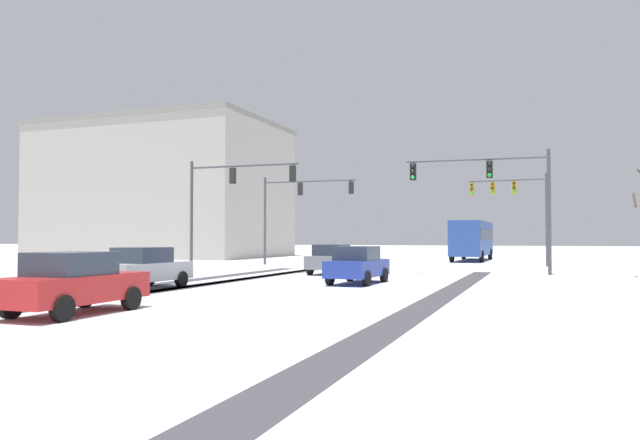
{
  "coord_description": "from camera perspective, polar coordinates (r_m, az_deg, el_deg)",
  "views": [
    {
      "loc": [
        9.42,
        -4.92,
        1.99
      ],
      "look_at": [
        0.0,
        20.63,
        2.8
      ],
      "focal_mm": 33.62,
      "sensor_mm": 36.0,
      "label": 1
    }
  ],
  "objects": [
    {
      "name": "car_grey_lead",
      "position": [
        33.02,
        1.16,
        -3.74
      ],
      "size": [
        1.9,
        4.14,
        1.62
      ],
      "color": "slate",
      "rests_on": "ground"
    },
    {
      "name": "office_building_far_left_block",
      "position": [
        66.08,
        -14.62,
        2.69
      ],
      "size": [
        23.92,
        16.19,
        13.96
      ],
      "color": "#B2ADA3",
      "rests_on": "ground"
    },
    {
      "name": "traffic_signal_near_right",
      "position": [
        32.41,
        16.43,
        3.16
      ],
      "size": [
        7.31,
        0.77,
        6.5
      ],
      "color": "#47474C",
      "rests_on": "ground"
    },
    {
      "name": "sidewalk_kerb_right",
      "position": [
        18.38,
        26.08,
        -7.56
      ],
      "size": [
        4.0,
        32.42,
        0.12
      ],
      "primitive_type": "cube",
      "color": "white",
      "rests_on": "ground"
    },
    {
      "name": "car_red_fourth",
      "position": [
        16.93,
        -22.42,
        -5.55
      ],
      "size": [
        1.84,
        4.11,
        1.62
      ],
      "color": "red",
      "rests_on": "ground"
    },
    {
      "name": "wheel_track_left_lane",
      "position": [
        23.84,
        -13.97,
        -6.43
      ],
      "size": [
        0.91,
        32.42,
        0.01
      ],
      "primitive_type": "cube",
      "color": "#424247",
      "rests_on": "ground"
    },
    {
      "name": "bus_oncoming",
      "position": [
        53.88,
        14.29,
        -1.65
      ],
      "size": [
        2.8,
        11.04,
        3.38
      ],
      "color": "#284793",
      "rests_on": "ground"
    },
    {
      "name": "wheel_track_center",
      "position": [
        20.01,
        11.16,
        -7.37
      ],
      "size": [
        0.98,
        32.42,
        0.01
      ],
      "primitive_type": "cube",
      "color": "#424247",
      "rests_on": "ground"
    },
    {
      "name": "wheel_track_oncoming",
      "position": [
        23.96,
        -14.39,
        -6.4
      ],
      "size": [
        0.86,
        32.42,
        0.01
      ],
      "primitive_type": "cube",
      "color": "#424247",
      "rests_on": "ground"
    },
    {
      "name": "car_silver_third",
      "position": [
        24.39,
        -16.4,
        -4.39
      ],
      "size": [
        1.95,
        4.16,
        1.62
      ],
      "color": "#B7BABF",
      "rests_on": "ground"
    },
    {
      "name": "traffic_signal_far_right",
      "position": [
        44.64,
        18.01,
        1.95
      ],
      "size": [
        5.45,
        0.6,
        6.5
      ],
      "color": "#47474C",
      "rests_on": "ground"
    },
    {
      "name": "wheel_track_right_lane",
      "position": [
        25.04,
        -17.86,
        -6.17
      ],
      "size": [
        1.01,
        32.42,
        0.01
      ],
      "primitive_type": "cube",
      "color": "#424247",
      "rests_on": "ground"
    },
    {
      "name": "traffic_signal_near_left",
      "position": [
        34.94,
        -8.77,
        2.73
      ],
      "size": [
        6.83,
        0.49,
        6.5
      ],
      "color": "#47474C",
      "rests_on": "ground"
    },
    {
      "name": "car_blue_second",
      "position": [
        26.08,
        3.6,
        -4.28
      ],
      "size": [
        1.95,
        4.16,
        1.62
      ],
      "color": "#233899",
      "rests_on": "ground"
    },
    {
      "name": "traffic_signal_far_left",
      "position": [
        43.89,
        -2.28,
        1.83
      ],
      "size": [
        7.14,
        0.5,
        6.5
      ],
      "color": "#47474C",
      "rests_on": "ground"
    }
  ]
}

